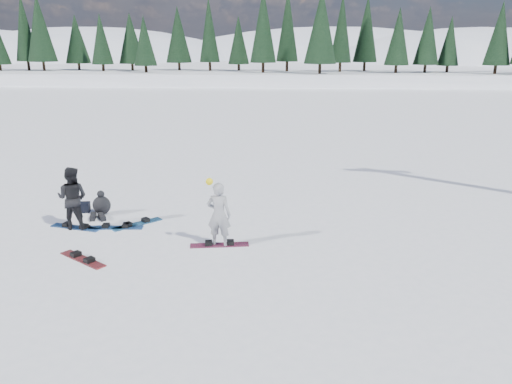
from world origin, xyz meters
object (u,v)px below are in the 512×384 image
(seated_rider, at_px, (101,206))
(gear_bag, at_px, (82,207))
(snowboard_loose_c, at_px, (116,228))
(snowboarder_man, at_px, (72,198))
(snowboard_loose_b, at_px, (83,259))
(snowboarder_woman, at_px, (219,214))
(snowboard_loose_a, at_px, (137,224))

(seated_rider, relative_size, gear_bag, 2.19)
(gear_bag, distance_m, snowboard_loose_c, 2.01)
(snowboarder_man, bearing_deg, snowboard_loose_b, 119.29)
(gear_bag, relative_size, snowboard_loose_c, 0.30)
(snowboard_loose_b, bearing_deg, seated_rider, 137.12)
(snowboarder_woman, xyz_separation_m, snowboard_loose_a, (-2.57, 1.40, -0.84))
(snowboard_loose_c, bearing_deg, snowboarder_man, 178.27)
(snowboarder_woman, xyz_separation_m, snowboard_loose_b, (-3.16, -1.09, -0.84))
(snowboard_loose_b, bearing_deg, snowboarder_woman, 53.72)
(gear_bag, bearing_deg, snowboard_loose_a, -26.68)
(snowboarder_man, distance_m, seated_rider, 1.32)
(seated_rider, distance_m, gear_bag, 0.76)
(seated_rider, distance_m, snowboard_loose_c, 1.37)
(snowboard_loose_b, bearing_deg, snowboard_loose_c, 122.48)
(snowboarder_man, xyz_separation_m, snowboard_loose_a, (1.65, 0.37, -0.87))
(snowboard_loose_c, height_order, snowboard_loose_a, same)
(gear_bag, xyz_separation_m, snowboard_loose_c, (1.50, -1.33, -0.14))
(seated_rider, xyz_separation_m, snowboard_loose_c, (0.80, -1.08, -0.28))
(seated_rider, distance_m, snowboard_loose_a, 1.54)
(snowboard_loose_c, bearing_deg, seated_rider, 122.14)
(seated_rider, height_order, snowboard_loose_c, seated_rider)
(snowboarder_woman, distance_m, snowboard_loose_a, 3.04)
(snowboard_loose_b, distance_m, snowboard_loose_a, 2.56)
(snowboard_loose_a, bearing_deg, snowboard_loose_c, 167.45)
(snowboarder_woman, xyz_separation_m, snowboard_loose_c, (-3.07, 1.08, -0.84))
(seated_rider, distance_m, snowboard_loose_b, 3.34)
(snowboarder_woman, xyz_separation_m, snowboarder_man, (-4.22, 1.03, 0.03))
(snowboarder_man, height_order, gear_bag, snowboarder_man)
(snowboard_loose_b, relative_size, snowboard_loose_a, 1.00)
(gear_bag, distance_m, snowboard_loose_b, 3.78)
(seated_rider, xyz_separation_m, snowboard_loose_b, (0.72, -3.25, -0.28))
(snowboard_loose_b, bearing_deg, snowboarder_man, 151.29)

